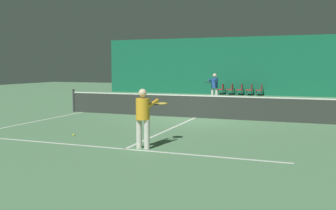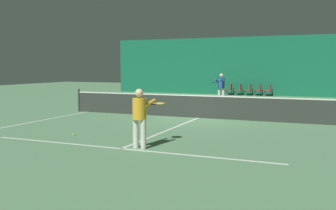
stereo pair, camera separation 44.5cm
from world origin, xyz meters
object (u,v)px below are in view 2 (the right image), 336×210
player_far (221,86)px  courtside_chair_1 (239,89)px  courtside_chair_4 (269,90)px  tennis_ball (74,134)px  player_near (140,114)px  courtside_chair_3 (259,89)px  tennis_net (198,106)px  courtside_chair_2 (249,89)px  courtside_chair_0 (230,89)px

player_far → courtside_chair_1: (-0.16, 6.00, -0.52)m
courtside_chair_4 → tennis_ball: 18.78m
player_near → player_far: (-1.33, 13.29, 0.10)m
courtside_chair_3 → tennis_ball: 18.67m
tennis_net → courtside_chair_2: bearing=91.6°
player_near → tennis_ball: player_near is taller
courtside_chair_0 → courtside_chair_3: bearing=90.0°
player_near → courtside_chair_2: (-0.77, 19.29, -0.42)m
player_near → courtside_chair_1: bearing=13.2°
courtside_chair_0 → courtside_chair_1: bearing=90.0°
courtside_chair_1 → tennis_ball: courtside_chair_1 is taller
player_near → player_far: size_ratio=0.90×
player_near → courtside_chair_4: size_ratio=1.84×
courtside_chair_1 → courtside_chair_3: 1.44m
player_near → courtside_chair_0: player_near is taller
courtside_chair_2 → player_far: bearing=-5.3°
player_far → courtside_chair_2: 6.05m
courtside_chair_3 → tennis_ball: (-2.66, -18.47, -0.45)m
courtside_chair_2 → player_near: bearing=2.3°
tennis_net → player_far: 7.24m
courtside_chair_3 → tennis_ball: size_ratio=12.73×
tennis_net → courtside_chair_0: tennis_net is taller
player_far → courtside_chair_3: bearing=177.7°
player_near → courtside_chair_3: (-0.06, 19.29, -0.42)m
courtside_chair_1 → courtside_chair_0: bearing=-90.0°
tennis_net → player_far: bearing=97.3°
tennis_net → courtside_chair_1: (-1.08, 13.17, -0.03)m
player_far → courtside_chair_4: player_far is taller
tennis_net → courtside_chair_4: 13.21m
courtside_chair_3 → player_far: bearing=-12.0°
player_far → courtside_chair_0: player_far is taller
courtside_chair_3 → tennis_net: bearing=-1.6°
courtside_chair_2 → courtside_chair_0: bearing=-90.0°
player_near → courtside_chair_3: 19.29m
courtside_chair_1 → courtside_chair_3: same height
player_near → player_far: player_far is taller
courtside_chair_0 → tennis_net: bearing=7.8°
courtside_chair_0 → courtside_chair_3: same height
player_far → courtside_chair_2: player_far is taller
courtside_chair_2 → courtside_chair_3: (0.72, 0.00, 0.00)m
tennis_net → courtside_chair_2: (-0.36, 13.17, -0.03)m
player_near → courtside_chair_4: player_near is taller
courtside_chair_0 → courtside_chair_1: size_ratio=1.00×
courtside_chair_0 → courtside_chair_2: (1.44, 0.00, 0.00)m
player_far → courtside_chair_4: (1.99, 6.00, -0.52)m
tennis_net → courtside_chair_3: tennis_net is taller
tennis_ball → tennis_net: bearing=66.6°
courtside_chair_0 → courtside_chair_4: bearing=90.0°
player_far → tennis_ball: player_far is taller
tennis_net → courtside_chair_4: (1.08, 13.17, -0.03)m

